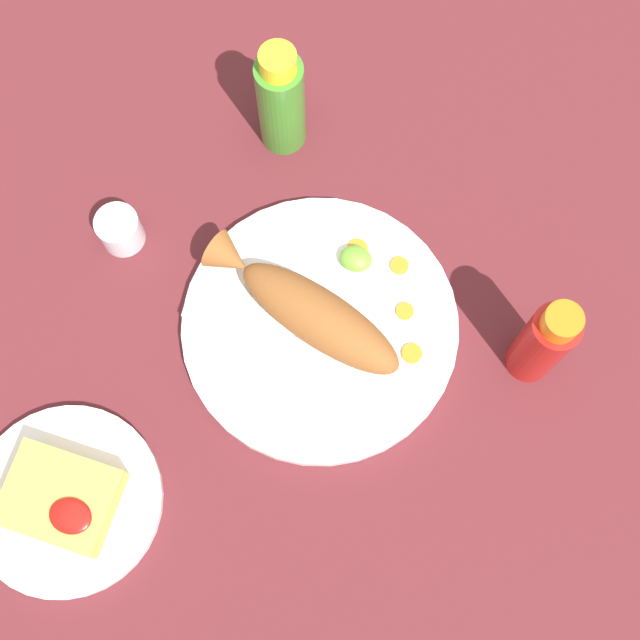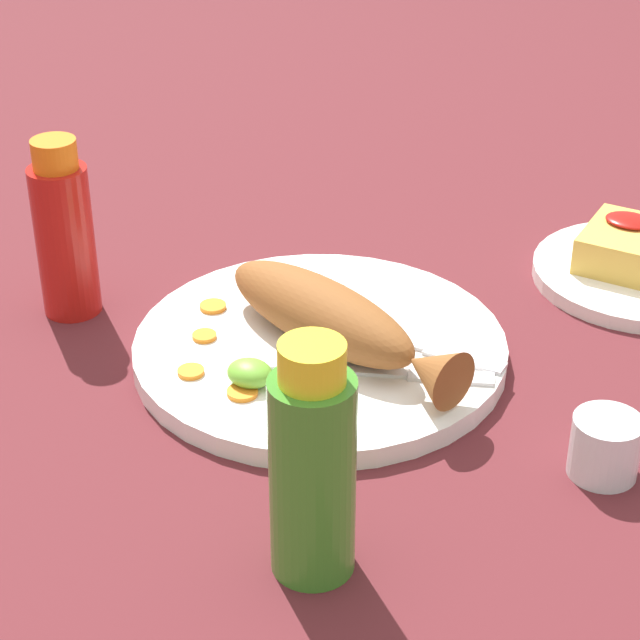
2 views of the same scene
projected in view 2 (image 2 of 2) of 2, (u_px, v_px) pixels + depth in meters
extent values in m
plane|color=#561E23|center=(320.00, 358.00, 1.01)|extent=(4.00, 4.00, 0.00)
cylinder|color=white|center=(320.00, 349.00, 1.00)|extent=(0.32, 0.32, 0.02)
ellipsoid|color=brown|center=(320.00, 312.00, 0.98)|extent=(0.22, 0.12, 0.06)
cone|color=brown|center=(432.00, 370.00, 0.91)|extent=(0.06, 0.06, 0.05)
cube|color=silver|center=(365.00, 332.00, 1.01)|extent=(0.11, 0.01, 0.00)
cube|color=silver|center=(464.00, 359.00, 0.97)|extent=(0.07, 0.02, 0.00)
cube|color=silver|center=(338.00, 370.00, 0.95)|extent=(0.11, 0.05, 0.00)
cube|color=silver|center=(451.00, 377.00, 0.94)|extent=(0.07, 0.04, 0.00)
cylinder|color=orange|center=(216.00, 304.00, 1.05)|extent=(0.02, 0.02, 0.00)
cylinder|color=orange|center=(204.00, 336.00, 1.00)|extent=(0.02, 0.02, 0.00)
cylinder|color=orange|center=(191.00, 372.00, 0.95)|extent=(0.02, 0.02, 0.00)
cylinder|color=orange|center=(242.00, 392.00, 0.92)|extent=(0.03, 0.03, 0.00)
ellipsoid|color=#6BB233|center=(250.00, 373.00, 0.93)|extent=(0.04, 0.03, 0.02)
cylinder|color=#B21914|center=(65.00, 241.00, 1.04)|extent=(0.05, 0.05, 0.14)
cylinder|color=orange|center=(54.00, 154.00, 1.00)|extent=(0.04, 0.04, 0.03)
cylinder|color=#3D8428|center=(313.00, 477.00, 0.74)|extent=(0.06, 0.06, 0.15)
cylinder|color=yellow|center=(312.00, 363.00, 0.70)|extent=(0.04, 0.04, 0.03)
cylinder|color=silver|center=(605.00, 447.00, 0.86)|extent=(0.05, 0.05, 0.05)
cylinder|color=white|center=(603.00, 461.00, 0.86)|extent=(0.04, 0.04, 0.02)
ellipsoid|color=#AD140F|center=(629.00, 220.00, 1.12)|extent=(0.05, 0.04, 0.01)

